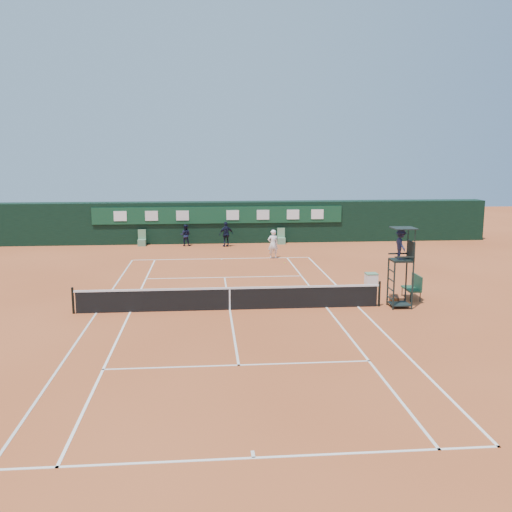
% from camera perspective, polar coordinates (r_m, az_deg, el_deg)
% --- Properties ---
extents(ground, '(90.00, 90.00, 0.00)m').
position_cam_1_polar(ground, '(24.02, -2.64, -5.40)').
color(ground, '#BB572C').
rests_on(ground, ground).
extents(court_lines, '(11.05, 23.85, 0.01)m').
position_cam_1_polar(court_lines, '(24.01, -2.64, -5.39)').
color(court_lines, white).
rests_on(court_lines, ground).
extents(tennis_net, '(12.90, 0.10, 1.10)m').
position_cam_1_polar(tennis_net, '(23.88, -2.65, -4.22)').
color(tennis_net, black).
rests_on(tennis_net, ground).
extents(back_wall, '(40.00, 1.65, 3.00)m').
position_cam_1_polar(back_wall, '(42.16, -3.75, 3.42)').
color(back_wall, black).
rests_on(back_wall, ground).
extents(linesman_chair_left, '(0.55, 0.50, 1.15)m').
position_cam_1_polar(linesman_chair_left, '(41.31, -11.34, 1.44)').
color(linesman_chair_left, '#568361').
rests_on(linesman_chair_left, ground).
extents(linesman_chair_right, '(0.55, 0.50, 1.15)m').
position_cam_1_polar(linesman_chair_right, '(41.42, 2.54, 1.65)').
color(linesman_chair_right, '#5E906C').
rests_on(linesman_chair_right, ground).
extents(umpire_chair, '(0.96, 0.95, 3.42)m').
position_cam_1_polar(umpire_chair, '(24.64, 14.33, 0.55)').
color(umpire_chair, black).
rests_on(umpire_chair, ground).
extents(player_bench, '(0.55, 1.20, 1.10)m').
position_cam_1_polar(player_bench, '(26.64, 15.49, -2.88)').
color(player_bench, '#1B442B').
rests_on(player_bench, ground).
extents(tennis_bag, '(0.55, 0.89, 0.31)m').
position_cam_1_polar(tennis_bag, '(25.77, 13.64, -4.24)').
color(tennis_bag, black).
rests_on(tennis_bag, ground).
extents(cooler, '(0.57, 0.57, 0.65)m').
position_cam_1_polar(cooler, '(28.77, 11.45, -2.31)').
color(cooler, silver).
rests_on(cooler, ground).
extents(tennis_ball, '(0.07, 0.07, 0.07)m').
position_cam_1_polar(tennis_ball, '(34.08, 2.89, -0.68)').
color(tennis_ball, yellow).
rests_on(tennis_ball, ground).
extents(player, '(0.72, 0.54, 1.81)m').
position_cam_1_polar(player, '(35.57, 1.70, 1.20)').
color(player, white).
rests_on(player, ground).
extents(ball_kid_left, '(0.82, 0.68, 1.52)m').
position_cam_1_polar(ball_kid_left, '(40.76, -7.07, 2.07)').
color(ball_kid_left, black).
rests_on(ball_kid_left, ground).
extents(ball_kid_right, '(1.12, 0.73, 1.76)m').
position_cam_1_polar(ball_kid_right, '(40.17, -3.00, 2.19)').
color(ball_kid_right, black).
rests_on(ball_kid_right, ground).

